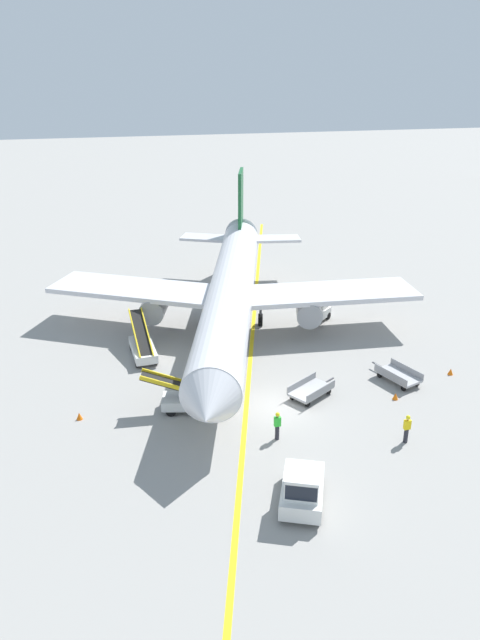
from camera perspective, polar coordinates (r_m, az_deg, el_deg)
ground_plane at (r=36.58m, az=3.67°, el=-8.22°), size 300.00×300.00×0.00m
taxi_line_yellow at (r=40.63m, az=0.91°, el=-4.74°), size 22.95×76.81×0.01m
airliner at (r=44.86m, az=-0.85°, el=2.82°), size 27.78×34.66×10.10m
pushback_tug at (r=28.88m, az=5.96°, el=-15.61°), size 3.14×4.05×2.20m
baggage_tug_near_wing at (r=48.29m, az=7.45°, el=0.97°), size 2.66×2.56×2.10m
belt_loader_forward_hold at (r=42.62m, az=-9.26°, el=-2.50°), size 1.76×5.08×2.59m
belt_loader_aft_hold at (r=35.87m, az=-4.57°, el=-7.48°), size 5.16×2.34×2.59m
baggage_cart_loaded at (r=37.52m, az=6.79°, el=-6.65°), size 3.60×2.82×0.94m
baggage_cart_empty_trailing at (r=40.28m, az=14.83°, el=-5.10°), size 2.41×3.81×0.94m
ground_crew_marshaller at (r=33.21m, az=3.58°, el=-9.94°), size 0.36×0.24×1.70m
ground_crew_wing_walker at (r=34.11m, az=15.60°, el=-9.87°), size 0.36×0.24×1.70m
safety_cone_nose_left at (r=38.34m, az=14.59°, el=-7.03°), size 0.36×0.36×0.44m
safety_cone_nose_right at (r=54.44m, az=11.62°, el=2.48°), size 0.36×0.36×0.44m
safety_cone_wingtip_left at (r=36.41m, az=-15.05°, el=-8.82°), size 0.36×0.36×0.44m
safety_cone_wingtip_right at (r=42.30m, az=19.41°, el=-4.65°), size 0.36×0.36×0.44m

